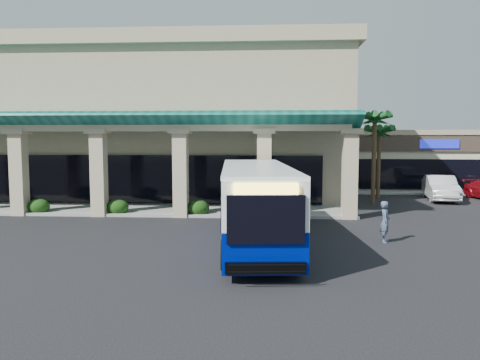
# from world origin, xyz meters

# --- Properties ---
(ground) EXTENTS (110.00, 110.00, 0.00)m
(ground) POSITION_xyz_m (0.00, 0.00, 0.00)
(ground) COLOR black
(main_building) EXTENTS (30.80, 14.80, 11.35)m
(main_building) POSITION_xyz_m (-8.00, 16.00, 5.67)
(main_building) COLOR tan
(main_building) RESTS_ON ground
(arcade) EXTENTS (30.00, 6.20, 5.70)m
(arcade) POSITION_xyz_m (-8.00, 6.80, 2.85)
(arcade) COLOR #106053
(arcade) RESTS_ON ground
(strip_mall) EXTENTS (22.50, 12.50, 4.90)m
(strip_mall) POSITION_xyz_m (18.00, 24.00, 2.45)
(strip_mall) COLOR beige
(strip_mall) RESTS_ON ground
(palm_0) EXTENTS (2.40, 2.40, 6.60)m
(palm_0) POSITION_xyz_m (8.50, 11.00, 3.30)
(palm_0) COLOR #103F18
(palm_0) RESTS_ON ground
(palm_1) EXTENTS (2.40, 2.40, 5.80)m
(palm_1) POSITION_xyz_m (9.50, 14.00, 2.90)
(palm_1) COLOR #103F18
(palm_1) RESTS_ON ground
(broadleaf_tree) EXTENTS (2.60, 2.60, 4.81)m
(broadleaf_tree) POSITION_xyz_m (7.50, 19.00, 2.41)
(broadleaf_tree) COLOR #14340B
(broadleaf_tree) RESTS_ON ground
(transit_bus) EXTENTS (3.57, 11.50, 3.16)m
(transit_bus) POSITION_xyz_m (1.24, -1.06, 1.58)
(transit_bus) COLOR #00108A
(transit_bus) RESTS_ON ground
(pedestrian) EXTENTS (0.52, 0.69, 1.70)m
(pedestrian) POSITION_xyz_m (6.52, -0.42, 0.85)
(pedestrian) COLOR #46546C
(pedestrian) RESTS_ON ground
(car_white) EXTENTS (2.62, 5.36, 1.69)m
(car_white) POSITION_xyz_m (13.50, 13.05, 0.85)
(car_white) COLOR silver
(car_white) RESTS_ON ground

